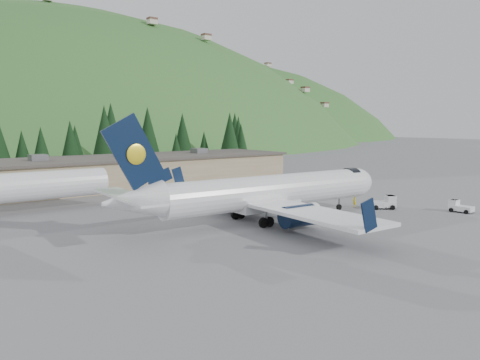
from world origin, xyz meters
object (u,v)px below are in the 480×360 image
object	(u,v)px
baggage_tug_a	(387,203)
baggage_tug_b	(384,203)
baggage_tug_c	(459,207)
airliner	(265,193)
terminal_building	(101,172)
ramp_worker	(354,201)

from	to	relation	value
baggage_tug_a	baggage_tug_b	distance (m)	0.89
baggage_tug_c	airliner	bearing A→B (deg)	61.02
terminal_building	ramp_worker	distance (m)	42.97
airliner	baggage_tug_b	size ratio (longest dim) A/B	10.06
baggage_tug_b	airliner	bearing A→B (deg)	-156.26
baggage_tug_c	ramp_worker	world-z (taller)	ramp_worker
terminal_building	baggage_tug_b	bearing A→B (deg)	-63.19
baggage_tug_b	baggage_tug_c	distance (m)	8.87
baggage_tug_a	baggage_tug_b	world-z (taller)	baggage_tug_b
terminal_building	ramp_worker	bearing A→B (deg)	-63.73
ramp_worker	baggage_tug_c	bearing A→B (deg)	86.01
baggage_tug_a	baggage_tug_b	xyz separation A→B (m)	(-0.86, -0.18, 0.12)
airliner	terminal_building	size ratio (longest dim) A/B	0.50
baggage_tug_a	airliner	bearing A→B (deg)	168.71
ramp_worker	baggage_tug_a	bearing A→B (deg)	94.53
baggage_tug_b	ramp_worker	size ratio (longest dim) A/B	2.18
baggage_tug_a	terminal_building	world-z (taller)	terminal_building
airliner	baggage_tug_c	distance (m)	25.04
airliner	baggage_tug_c	bearing A→B (deg)	-22.16
ramp_worker	terminal_building	bearing A→B (deg)	-103.49
airliner	ramp_worker	xyz separation A→B (m)	(15.03, -0.56, -2.35)
terminal_building	baggage_tug_c	bearing A→B (deg)	-61.57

